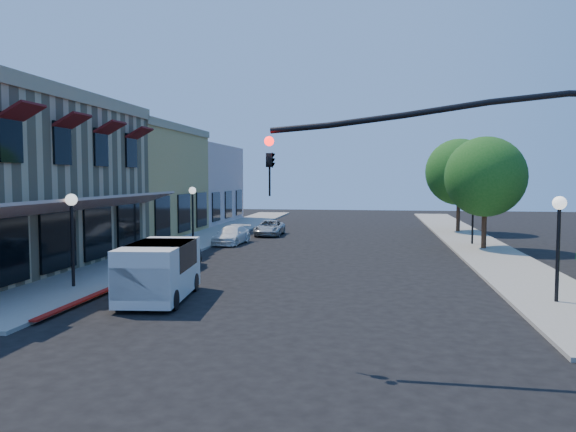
# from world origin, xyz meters

# --- Properties ---
(ground) EXTENTS (120.00, 120.00, 0.00)m
(ground) POSITION_xyz_m (0.00, 0.00, 0.00)
(ground) COLOR black
(ground) RESTS_ON ground
(sidewalk_left) EXTENTS (3.50, 50.00, 0.12)m
(sidewalk_left) POSITION_xyz_m (-8.75, 27.00, 0.06)
(sidewalk_left) COLOR gray
(sidewalk_left) RESTS_ON ground
(sidewalk_right) EXTENTS (3.50, 50.00, 0.12)m
(sidewalk_right) POSITION_xyz_m (8.75, 27.00, 0.06)
(sidewalk_right) COLOR gray
(sidewalk_right) RESTS_ON ground
(curb_red_strip) EXTENTS (0.25, 10.00, 0.06)m
(curb_red_strip) POSITION_xyz_m (-6.90, 8.00, 0.00)
(curb_red_strip) COLOR maroon
(curb_red_strip) RESTS_ON ground
(yellow_stucco_building) EXTENTS (10.00, 12.00, 7.60)m
(yellow_stucco_building) POSITION_xyz_m (-15.50, 26.00, 3.80)
(yellow_stucco_building) COLOR tan
(yellow_stucco_building) RESTS_ON ground
(pink_stucco_building) EXTENTS (10.00, 12.00, 7.00)m
(pink_stucco_building) POSITION_xyz_m (-15.50, 38.00, 3.50)
(pink_stucco_building) COLOR beige
(pink_stucco_building) RESTS_ON ground
(street_tree_a) EXTENTS (4.56, 4.56, 6.48)m
(street_tree_a) POSITION_xyz_m (8.80, 22.00, 4.19)
(street_tree_a) COLOR #372216
(street_tree_a) RESTS_ON ground
(street_tree_b) EXTENTS (4.94, 4.94, 7.02)m
(street_tree_b) POSITION_xyz_m (8.80, 32.00, 4.54)
(street_tree_b) COLOR #372216
(street_tree_b) RESTS_ON ground
(signal_mast_arm) EXTENTS (8.01, 0.39, 6.00)m
(signal_mast_arm) POSITION_xyz_m (5.86, 1.50, 4.09)
(signal_mast_arm) COLOR black
(signal_mast_arm) RESTS_ON ground
(lamppost_left_near) EXTENTS (0.44, 0.44, 3.57)m
(lamppost_left_near) POSITION_xyz_m (-8.50, 8.00, 2.74)
(lamppost_left_near) COLOR black
(lamppost_left_near) RESTS_ON ground
(lamppost_left_far) EXTENTS (0.44, 0.44, 3.57)m
(lamppost_left_far) POSITION_xyz_m (-8.50, 22.00, 2.74)
(lamppost_left_far) COLOR black
(lamppost_left_far) RESTS_ON ground
(lamppost_right_near) EXTENTS (0.44, 0.44, 3.57)m
(lamppost_right_near) POSITION_xyz_m (8.50, 8.00, 2.74)
(lamppost_right_near) COLOR black
(lamppost_right_near) RESTS_ON ground
(lamppost_right_far) EXTENTS (0.44, 0.44, 3.57)m
(lamppost_right_far) POSITION_xyz_m (8.50, 24.00, 2.74)
(lamppost_right_far) COLOR black
(lamppost_right_far) RESTS_ON ground
(white_van) EXTENTS (2.33, 4.55, 1.94)m
(white_van) POSITION_xyz_m (-4.64, 6.73, 1.12)
(white_van) COLOR silver
(white_van) RESTS_ON ground
(parked_car_a) EXTENTS (1.97, 4.08, 1.34)m
(parked_car_a) POSITION_xyz_m (-6.20, 12.00, 0.67)
(parked_car_a) COLOR black
(parked_car_a) RESTS_ON ground
(parked_car_b) EXTENTS (1.72, 3.76, 1.19)m
(parked_car_b) POSITION_xyz_m (-6.20, 13.00, 0.60)
(parked_car_b) COLOR #A0A4A5
(parked_car_b) RESTS_ON ground
(parked_car_c) EXTENTS (1.92, 4.00, 1.12)m
(parked_car_c) POSITION_xyz_m (-6.20, 22.57, 0.56)
(parked_car_c) COLOR white
(parked_car_c) RESTS_ON ground
(parked_car_d) EXTENTS (1.88, 3.96, 1.09)m
(parked_car_d) POSITION_xyz_m (-4.80, 28.05, 0.55)
(parked_car_d) COLOR #AEB2B4
(parked_car_d) RESTS_ON ground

